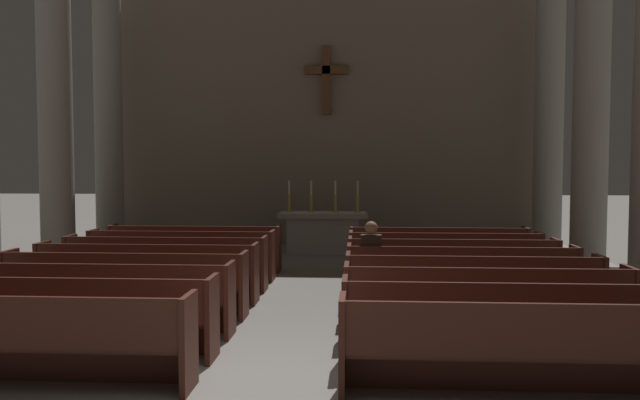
{
  "coord_description": "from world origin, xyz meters",
  "views": [
    {
      "loc": [
        0.9,
        -5.98,
        2.2
      ],
      "look_at": [
        0.0,
        8.41,
        1.39
      ],
      "focal_mm": 35.67,
      "sensor_mm": 36.0,
      "label": 1
    }
  ],
  "objects_px": {
    "pew_left_row_8": "(195,248)",
    "column_left_third": "(55,97)",
    "pew_left_row_5": "(147,272)",
    "candlestick_outer_left": "(289,202)",
    "pew_right_row_1": "(528,349)",
    "lone_worshipper": "(371,261)",
    "column_right_fourth": "(549,106)",
    "pew_right_row_6": "(452,266)",
    "candlestick_inner_left": "(311,202)",
    "pew_right_row_3": "(486,303)",
    "pew_right_row_5": "(461,276)",
    "pew_left_row_7": "(182,255)",
    "pew_right_row_2": "(504,323)",
    "pew_left_row_6": "(166,263)",
    "pew_right_row_4": "(472,288)",
    "candlestick_inner_right": "(335,202)",
    "pew_right_row_7": "(444,257)",
    "pew_left_row_4": "(125,284)",
    "pew_left_row_1": "(15,340)",
    "column_left_fourth": "(108,109)",
    "pew_left_row_3": "(97,298)",
    "candlestick_outer_right": "(358,202)",
    "column_right_third": "(591,93)",
    "pew_left_row_2": "(61,316)",
    "pew_right_row_8": "(438,250)",
    "altar": "(323,231)"
  },
  "relations": [
    {
      "from": "pew_left_row_8",
      "to": "column_left_third",
      "type": "height_order",
      "value": "column_left_third"
    },
    {
      "from": "pew_left_row_4",
      "to": "pew_left_row_5",
      "type": "height_order",
      "value": "same"
    },
    {
      "from": "pew_left_row_4",
      "to": "pew_left_row_7",
      "type": "relative_size",
      "value": 1.0
    },
    {
      "from": "pew_right_row_1",
      "to": "pew_right_row_2",
      "type": "xyz_separation_m",
      "value": [
        0.0,
        0.98,
        0.0
      ]
    },
    {
      "from": "column_left_fourth",
      "to": "candlestick_outer_left",
      "type": "distance_m",
      "value": 5.22
    },
    {
      "from": "pew_left_row_5",
      "to": "column_right_third",
      "type": "height_order",
      "value": "column_right_third"
    },
    {
      "from": "column_left_third",
      "to": "column_right_fourth",
      "type": "relative_size",
      "value": 1.0
    },
    {
      "from": "column_right_third",
      "to": "candlestick_inner_right",
      "type": "xyz_separation_m",
      "value": [
        -5.21,
        2.62,
        -2.34
      ]
    },
    {
      "from": "column_left_third",
      "to": "column_right_third",
      "type": "bearing_deg",
      "value": 0.0
    },
    {
      "from": "pew_right_row_3",
      "to": "pew_right_row_5",
      "type": "bearing_deg",
      "value": 90.0
    },
    {
      "from": "candlestick_outer_left",
      "to": "candlestick_inner_right",
      "type": "distance_m",
      "value": 1.15
    },
    {
      "from": "pew_right_row_1",
      "to": "pew_right_row_8",
      "type": "distance_m",
      "value": 6.83
    },
    {
      "from": "pew_right_row_3",
      "to": "lone_worshipper",
      "type": "xyz_separation_m",
      "value": [
        -1.39,
        1.99,
        0.22
      ]
    },
    {
      "from": "column_right_fourth",
      "to": "candlestick_outer_left",
      "type": "relative_size",
      "value": 9.43
    },
    {
      "from": "pew_left_row_8",
      "to": "pew_right_row_1",
      "type": "xyz_separation_m",
      "value": [
        4.95,
        -6.83,
        0.0
      ]
    },
    {
      "from": "pew_left_row_5",
      "to": "column_right_third",
      "type": "xyz_separation_m",
      "value": [
        7.98,
        3.23,
        3.13
      ]
    },
    {
      "from": "pew_right_row_3",
      "to": "pew_right_row_7",
      "type": "xyz_separation_m",
      "value": [
        0.0,
        3.9,
        0.0
      ]
    },
    {
      "from": "pew_right_row_5",
      "to": "lone_worshipper",
      "type": "bearing_deg",
      "value": 178.42
    },
    {
      "from": "column_right_third",
      "to": "pew_right_row_3",
      "type": "bearing_deg",
      "value": -120.34
    },
    {
      "from": "pew_left_row_1",
      "to": "column_left_fourth",
      "type": "xyz_separation_m",
      "value": [
        -3.03,
        9.97,
        3.13
      ]
    },
    {
      "from": "pew_right_row_5",
      "to": "candlestick_inner_left",
      "type": "distance_m",
      "value": 6.52
    },
    {
      "from": "pew_right_row_4",
      "to": "column_left_third",
      "type": "distance_m",
      "value": 9.55
    },
    {
      "from": "pew_left_row_6",
      "to": "pew_left_row_5",
      "type": "bearing_deg",
      "value": -90.0
    },
    {
      "from": "pew_right_row_4",
      "to": "pew_right_row_8",
      "type": "relative_size",
      "value": 1.0
    },
    {
      "from": "pew_left_row_7",
      "to": "pew_right_row_5",
      "type": "distance_m",
      "value": 5.32
    },
    {
      "from": "pew_left_row_6",
      "to": "candlestick_outer_left",
      "type": "relative_size",
      "value": 4.49
    },
    {
      "from": "pew_left_row_7",
      "to": "pew_right_row_7",
      "type": "relative_size",
      "value": 1.0
    },
    {
      "from": "pew_left_row_3",
      "to": "candlestick_outer_right",
      "type": "bearing_deg",
      "value": 66.91
    },
    {
      "from": "pew_right_row_4",
      "to": "candlestick_outer_right",
      "type": "distance_m",
      "value": 7.06
    },
    {
      "from": "pew_right_row_3",
      "to": "pew_right_row_6",
      "type": "relative_size",
      "value": 1.0
    },
    {
      "from": "altar",
      "to": "candlestick_inner_left",
      "type": "relative_size",
      "value": 2.81
    },
    {
      "from": "pew_right_row_4",
      "to": "candlestick_inner_right",
      "type": "height_order",
      "value": "candlestick_inner_right"
    },
    {
      "from": "column_left_third",
      "to": "column_left_fourth",
      "type": "height_order",
      "value": "same"
    },
    {
      "from": "pew_left_row_5",
      "to": "pew_right_row_6",
      "type": "xyz_separation_m",
      "value": [
        4.95,
        0.98,
        0.0
      ]
    },
    {
      "from": "pew_left_row_2",
      "to": "pew_right_row_3",
      "type": "height_order",
      "value": "same"
    },
    {
      "from": "pew_left_row_2",
      "to": "pew_left_row_5",
      "type": "height_order",
      "value": "same"
    },
    {
      "from": "pew_left_row_5",
      "to": "candlestick_outer_left",
      "type": "height_order",
      "value": "candlestick_outer_left"
    },
    {
      "from": "pew_left_row_7",
      "to": "pew_right_row_5",
      "type": "relative_size",
      "value": 1.0
    },
    {
      "from": "pew_left_row_2",
      "to": "candlestick_outer_left",
      "type": "bearing_deg",
      "value": 79.51
    },
    {
      "from": "column_right_fourth",
      "to": "pew_right_row_4",
      "type": "bearing_deg",
      "value": -113.3
    },
    {
      "from": "pew_left_row_4",
      "to": "altar",
      "type": "relative_size",
      "value": 1.6
    },
    {
      "from": "pew_left_row_8",
      "to": "candlestick_inner_left",
      "type": "relative_size",
      "value": 4.49
    },
    {
      "from": "pew_right_row_8",
      "to": "pew_right_row_2",
      "type": "bearing_deg",
      "value": -90.0
    },
    {
      "from": "pew_left_row_3",
      "to": "pew_left_row_7",
      "type": "height_order",
      "value": "same"
    },
    {
      "from": "pew_left_row_7",
      "to": "candlestick_inner_right",
      "type": "bearing_deg",
      "value": 54.55
    },
    {
      "from": "pew_right_row_6",
      "to": "candlestick_inner_left",
      "type": "bearing_deg",
      "value": 119.66
    },
    {
      "from": "pew_left_row_4",
      "to": "pew_right_row_2",
      "type": "distance_m",
      "value": 5.32
    },
    {
      "from": "pew_left_row_8",
      "to": "lone_worshipper",
      "type": "height_order",
      "value": "lone_worshipper"
    },
    {
      "from": "pew_left_row_7",
      "to": "pew_right_row_8",
      "type": "bearing_deg",
      "value": 11.15
    },
    {
      "from": "column_left_third",
      "to": "column_right_fourth",
      "type": "distance_m",
      "value": 11.37
    }
  ]
}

